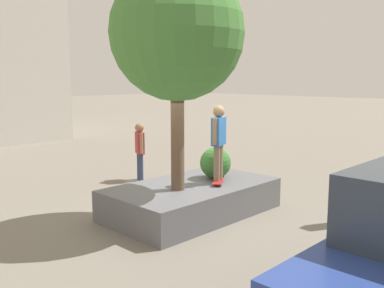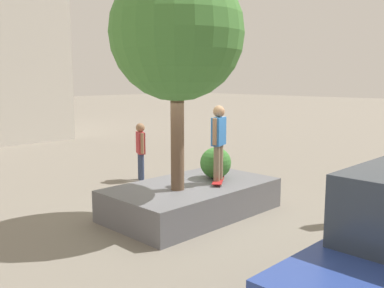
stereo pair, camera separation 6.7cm
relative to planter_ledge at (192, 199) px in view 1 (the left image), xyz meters
The scene contains 7 objects.
ground_plane 0.36m from the planter_ledge, 65.87° to the left, with size 120.00×120.00×0.00m, color gray.
planter_ledge is the anchor object (origin of this frame).
plaza_tree 3.57m from the planter_ledge, 11.65° to the left, with size 2.72×2.72×4.57m.
boxwood_shrub 1.07m from the planter_ledge, behind, with size 0.73×0.73×0.73m, color #3D7A33.
skateboard 0.71m from the planter_ledge, 143.50° to the left, with size 0.77×0.64×0.07m.
skateboarder 1.49m from the planter_ledge, 143.50° to the left, with size 0.54×0.33×1.66m.
bystander_watching 3.62m from the planter_ledge, 110.04° to the right, with size 0.38×0.52×1.70m.
Camera 1 is at (6.59, 6.38, 2.99)m, focal length 40.31 mm.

